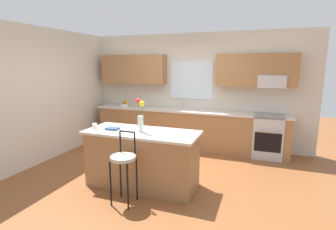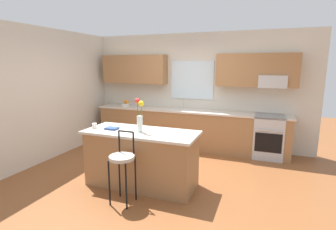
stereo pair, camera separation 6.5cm
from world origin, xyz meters
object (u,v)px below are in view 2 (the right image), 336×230
at_px(cookbook, 112,128).
at_px(mug_ceramic, 94,126).
at_px(kitchen_island, 141,158).
at_px(flower_vase, 140,116).
at_px(oven_range, 268,136).
at_px(bar_stool_near, 122,161).
at_px(fruit_bowl_oranges, 126,104).

bearing_deg(cookbook, mug_ceramic, -168.91).
height_order(kitchen_island, flower_vase, flower_vase).
xyz_separation_m(oven_range, kitchen_island, (-1.94, -2.16, 0.00)).
xyz_separation_m(kitchen_island, flower_vase, (0.01, -0.05, 0.71)).
distance_m(oven_range, flower_vase, 3.02).
bearing_deg(bar_stool_near, cookbook, 133.29).
distance_m(bar_stool_near, cookbook, 0.79).
relative_size(oven_range, flower_vase, 1.72).
bearing_deg(oven_range, fruit_bowl_oranges, 179.53).
distance_m(oven_range, fruit_bowl_oranges, 3.52).
bearing_deg(flower_vase, mug_ceramic, -174.57).
relative_size(bar_stool_near, mug_ceramic, 11.58).
xyz_separation_m(oven_range, mug_ceramic, (-2.74, -2.28, 0.51)).
distance_m(oven_range, mug_ceramic, 3.60).
bearing_deg(oven_range, kitchen_island, -131.95).
bearing_deg(mug_ceramic, flower_vase, 5.43).
bearing_deg(oven_range, flower_vase, -131.23).
distance_m(mug_ceramic, cookbook, 0.31).
distance_m(oven_range, bar_stool_near, 3.37).
relative_size(kitchen_island, fruit_bowl_oranges, 7.66).
height_order(oven_range, cookbook, cookbook).
xyz_separation_m(bar_stool_near, flower_vase, (0.01, 0.55, 0.54)).
bearing_deg(oven_range, cookbook, -137.65).
height_order(oven_range, mug_ceramic, mug_ceramic).
relative_size(oven_range, cookbook, 4.60).
xyz_separation_m(oven_range, cookbook, (-2.44, -2.22, 0.48)).
distance_m(flower_vase, mug_ceramic, 0.83).
relative_size(kitchen_island, flower_vase, 3.43).
height_order(flower_vase, cookbook, flower_vase).
xyz_separation_m(kitchen_island, mug_ceramic, (-0.80, -0.12, 0.50)).
distance_m(mug_ceramic, fruit_bowl_oranges, 2.43).
relative_size(kitchen_island, bar_stool_near, 1.76).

